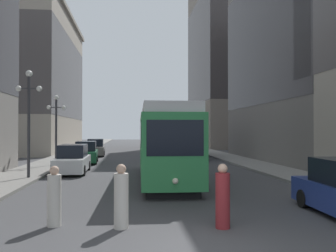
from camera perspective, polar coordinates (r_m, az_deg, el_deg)
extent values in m
plane|color=#424244|center=(8.73, 5.34, -18.95)|extent=(200.00, 200.00, 0.00)
cube|color=gray|center=(48.62, -13.67, -3.81)|extent=(2.95, 120.00, 0.15)
cube|color=gray|center=(49.16, 5.29, -3.79)|extent=(2.95, 120.00, 0.15)
cube|color=black|center=(19.98, -0.62, -8.06)|extent=(2.49, 11.16, 0.35)
cube|color=#2D8447|center=(19.83, -0.61, -3.11)|extent=(2.90, 12.14, 3.10)
cube|color=black|center=(19.82, -0.61, -1.09)|extent=(2.92, 11.66, 1.08)
cube|color=silver|center=(19.84, -0.61, 2.01)|extent=(2.69, 11.89, 0.44)
cube|color=black|center=(13.82, 1.14, -1.91)|extent=(2.21, 0.14, 1.40)
sphere|color=#F2EACC|center=(13.88, 1.17, -8.71)|extent=(0.24, 0.24, 0.24)
cube|color=black|center=(37.88, 2.30, -4.57)|extent=(2.21, 11.54, 0.35)
cube|color=#334C8C|center=(37.80, 2.30, -1.96)|extent=(2.60, 12.55, 3.10)
cube|color=black|center=(37.80, 2.30, -1.14)|extent=(2.62, 12.05, 1.30)
cube|color=black|center=(31.63, 3.98, -1.64)|extent=(2.30, 0.09, 1.71)
cylinder|color=black|center=(22.57, -17.57, -6.80)|extent=(0.19, 0.64, 0.64)
cylinder|color=black|center=(25.59, -16.27, -6.08)|extent=(0.19, 0.64, 0.64)
cylinder|color=black|center=(22.32, -13.22, -6.89)|extent=(0.19, 0.64, 0.64)
cylinder|color=black|center=(25.37, -12.44, -6.14)|extent=(0.19, 0.64, 0.64)
cube|color=silver|center=(23.92, -14.85, -5.79)|extent=(1.86, 4.99, 0.84)
cube|color=black|center=(23.98, -14.80, -3.81)|extent=(1.62, 2.75, 0.80)
cylinder|color=black|center=(37.86, -12.79, -4.33)|extent=(0.21, 0.65, 0.64)
cylinder|color=black|center=(40.62, -12.53, -4.09)|extent=(0.21, 0.65, 0.64)
cylinder|color=black|center=(37.78, -10.20, -4.35)|extent=(0.21, 0.65, 0.64)
cylinder|color=black|center=(40.55, -10.11, -4.10)|extent=(0.21, 0.65, 0.64)
cube|color=slate|center=(39.18, -11.41, -3.80)|extent=(2.02, 4.56, 0.84)
cube|color=black|center=(39.25, -11.40, -2.60)|extent=(1.71, 2.54, 0.80)
cylinder|color=black|center=(13.80, 20.55, -10.73)|extent=(0.20, 0.64, 0.64)
cylinder|color=black|center=(29.55, -14.68, -5.36)|extent=(0.22, 0.65, 0.64)
cylinder|color=black|center=(32.44, -14.20, -4.94)|extent=(0.22, 0.65, 0.64)
cylinder|color=black|center=(29.44, -11.35, -5.39)|extent=(0.22, 0.65, 0.64)
cylinder|color=black|center=(32.34, -11.17, -4.96)|extent=(0.22, 0.65, 0.64)
cube|color=#14512D|center=(30.91, -12.84, -4.64)|extent=(2.06, 4.78, 0.84)
cube|color=black|center=(30.98, -12.83, -3.11)|extent=(1.73, 2.66, 0.80)
cylinder|color=beige|center=(10.95, -17.58, -11.18)|extent=(0.39, 0.39, 1.47)
sphere|color=tan|center=(10.83, -17.56, -6.73)|extent=(0.26, 0.26, 0.26)
cylinder|color=beige|center=(10.32, -7.43, -11.69)|extent=(0.40, 0.40, 1.53)
sphere|color=tan|center=(10.19, -7.42, -6.77)|extent=(0.27, 0.27, 0.27)
cylinder|color=maroon|center=(10.38, 8.66, -11.60)|extent=(0.40, 0.40, 1.54)
sphere|color=tan|center=(10.25, 8.65, -6.69)|extent=(0.27, 0.27, 0.27)
cylinder|color=#333338|center=(21.19, -21.20, -0.13)|extent=(0.16, 0.16, 5.55)
sphere|color=white|center=(21.41, -21.16, 7.76)|extent=(0.36, 0.36, 0.36)
sphere|color=white|center=(21.46, -22.60, 5.52)|extent=(0.31, 0.31, 0.31)
sphere|color=white|center=(21.17, -19.73, 5.59)|extent=(0.31, 0.31, 0.31)
cube|color=#333338|center=(21.31, -21.17, 5.56)|extent=(1.10, 0.06, 0.06)
cylinder|color=#333338|center=(28.38, -17.31, -0.93)|extent=(0.16, 0.16, 4.91)
sphere|color=white|center=(28.49, -17.29, 4.34)|extent=(0.36, 0.36, 0.36)
sphere|color=white|center=(28.55, -18.38, 2.82)|extent=(0.31, 0.31, 0.31)
sphere|color=white|center=(28.33, -16.20, 2.84)|extent=(0.31, 0.31, 0.31)
cube|color=#333338|center=(28.44, -17.30, 2.83)|extent=(1.10, 0.06, 0.06)
cube|color=#A89E8E|center=(51.17, -21.35, 6.12)|extent=(11.05, 23.57, 17.54)
cube|color=#544F4E|center=(51.28, -21.34, 7.10)|extent=(11.09, 23.61, 10.52)
cube|color=gray|center=(52.99, -21.30, 15.85)|extent=(11.65, 24.17, 0.50)
cube|color=slate|center=(35.18, 22.03, 11.16)|extent=(10.21, 19.05, 19.86)
cube|color=#383538|center=(35.40, 22.02, 12.73)|extent=(10.25, 19.09, 11.92)
cube|color=slate|center=(62.28, 10.99, 9.96)|extent=(13.69, 19.06, 28.46)
cube|color=#3D3838|center=(62.56, 10.99, 11.24)|extent=(13.73, 19.10, 17.08)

